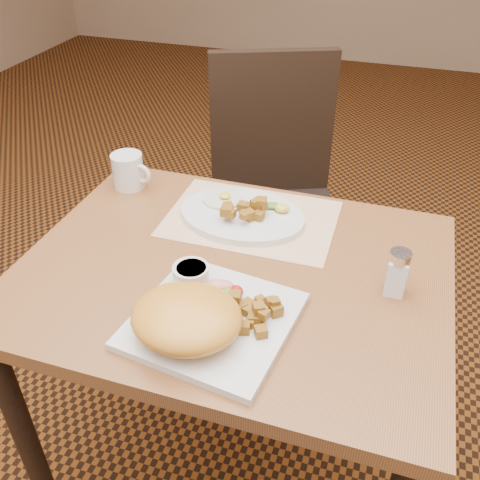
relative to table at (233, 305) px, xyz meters
name	(u,v)px	position (x,y,z in m)	size (l,w,h in m)	color
ground	(235,467)	(0.00, 0.00, -0.64)	(8.00, 8.00, 0.00)	black
table	(233,305)	(0.00, 0.00, 0.00)	(0.90, 0.70, 0.75)	brown
chair_far	(274,188)	(-0.09, 0.71, -0.10)	(0.55, 0.56, 0.97)	black
placemat	(251,219)	(-0.02, 0.19, 0.11)	(0.40, 0.28, 0.00)	white
plate_square	(213,320)	(0.02, -0.17, 0.12)	(0.28, 0.28, 0.02)	silver
plate_oval	(242,215)	(-0.04, 0.18, 0.12)	(0.30, 0.23, 0.02)	silver
hollandaise_mound	(186,318)	(-0.01, -0.22, 0.16)	(0.20, 0.18, 0.07)	gold
ramekin	(191,274)	(-0.06, -0.09, 0.15)	(0.07, 0.07, 0.04)	silver
garnish_sq	(224,288)	(0.02, -0.10, 0.14)	(0.09, 0.05, 0.03)	#387223
fried_egg	(223,198)	(-0.10, 0.23, 0.13)	(0.10, 0.10, 0.02)	white
garnish_ov	(278,207)	(0.04, 0.22, 0.14)	(0.07, 0.04, 0.02)	#387223
salt_shaker	(397,272)	(0.33, 0.02, 0.16)	(0.04, 0.04, 0.10)	white
coffee_mug	(129,171)	(-0.37, 0.24, 0.16)	(0.11, 0.08, 0.09)	silver
home_fries_sq	(255,312)	(0.09, -0.15, 0.14)	(0.11, 0.11, 0.04)	#9B6719
home_fries_ov	(246,209)	(-0.02, 0.17, 0.15)	(0.11, 0.09, 0.04)	#9B6719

